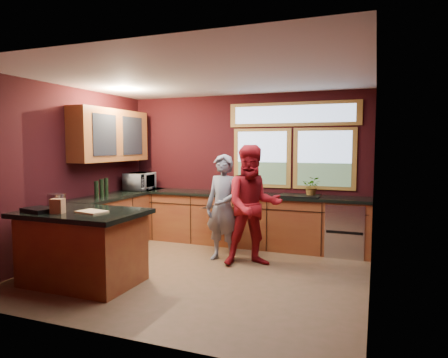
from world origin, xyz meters
The scene contains 14 objects.
floor centered at (0.00, 0.00, 0.00)m, with size 4.50×4.50×0.00m, color brown.
room_shell centered at (-0.60, 0.32, 1.80)m, with size 4.52×4.02×2.71m.
back_counter centered at (0.20, 1.70, 0.46)m, with size 4.50×0.64×0.93m.
left_counter centered at (-1.95, 0.85, 0.47)m, with size 0.64×2.30×0.93m.
island centered at (-1.22, -0.92, 0.48)m, with size 1.55×1.05×0.95m.
person_grey centered at (0.11, 0.67, 0.82)m, with size 0.60×0.39×1.64m, color slate.
person_red centered at (0.60, 0.61, 0.89)m, with size 0.87×0.68×1.79m, color maroon.
microwave centered at (-1.92, 1.51, 1.09)m, with size 0.60×0.40×0.33m, color #999999.
potted_plant centered at (1.29, 1.75, 1.09)m, with size 0.29×0.25×0.33m, color #999999.
paper_towel centered at (0.16, 1.70, 1.07)m, with size 0.12×0.12×0.28m, color white.
cutting_board centered at (-1.02, -0.97, 0.95)m, with size 0.35×0.25×0.02m, color tan.
stock_pot centered at (-1.77, -0.77, 1.03)m, with size 0.24×0.24×0.18m, color #B0B0B5.
paper_bag centered at (-1.37, -1.17, 1.03)m, with size 0.15×0.12×0.18m, color brown.
black_tray centered at (-1.67, -1.17, 0.97)m, with size 0.40×0.28×0.05m, color black.
Camera 1 is at (2.28, -4.99, 1.78)m, focal length 32.00 mm.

